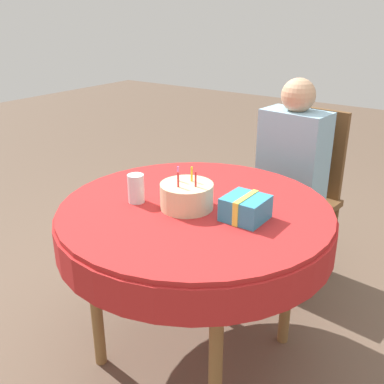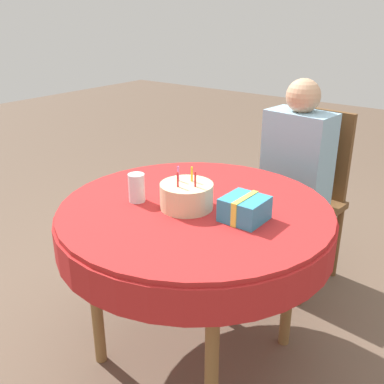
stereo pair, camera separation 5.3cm
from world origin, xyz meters
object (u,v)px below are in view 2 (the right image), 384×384
(birthday_cake, at_px, (187,196))
(drinking_glass, at_px, (137,188))
(chair, at_px, (302,191))
(gift_box, at_px, (245,209))
(person, at_px, (294,168))

(birthday_cake, bearing_deg, drinking_glass, -160.64)
(chair, bearing_deg, birthday_cake, -88.80)
(drinking_glass, distance_m, gift_box, 0.45)
(birthday_cake, relative_size, gift_box, 1.34)
(person, bearing_deg, gift_box, -72.00)
(drinking_glass, bearing_deg, person, 73.58)
(birthday_cake, distance_m, drinking_glass, 0.21)
(chair, height_order, gift_box, chair)
(chair, distance_m, birthday_cake, 0.98)
(person, bearing_deg, birthday_cake, -88.66)
(chair, bearing_deg, gift_box, -74.01)
(chair, distance_m, drinking_glass, 1.09)
(chair, relative_size, person, 0.84)
(person, bearing_deg, drinking_glass, -100.50)
(person, height_order, birthday_cake, person)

